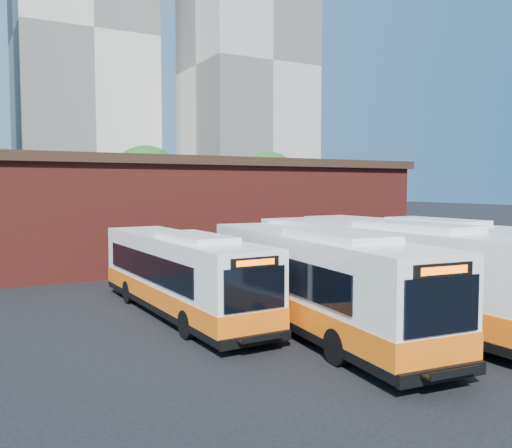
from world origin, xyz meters
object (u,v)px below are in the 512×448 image
bus_east (408,259)px  bus_midwest (313,284)px  bus_west (181,277)px  bus_mideast (382,273)px

bus_east → bus_midwest: bearing=-159.9°
bus_west → bus_mideast: bearing=-33.1°
bus_west → bus_midwest: size_ratio=0.91×
bus_midwest → bus_east: bus_east is taller
bus_midwest → bus_east: bearing=28.5°
bus_midwest → bus_mideast: bus_mideast is taller
bus_midwest → bus_east: (7.24, 3.10, 0.01)m
bus_mideast → bus_east: 4.92m
bus_west → bus_midwest: 5.13m
bus_east → bus_mideast: bearing=-148.4°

